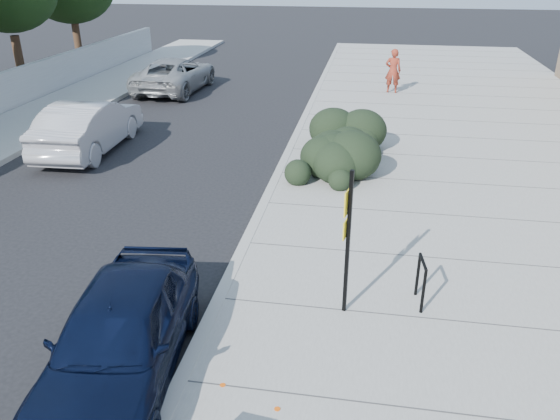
{
  "coord_description": "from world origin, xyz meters",
  "views": [
    {
      "loc": [
        2.3,
        -7.46,
        5.42
      ],
      "look_at": [
        0.74,
        1.85,
        1.0
      ],
      "focal_mm": 35.0,
      "sensor_mm": 36.0,
      "label": 1
    }
  ],
  "objects_px": {
    "bike_rack": "(421,278)",
    "sedan_navy": "(120,335)",
    "pedestrian": "(393,71)",
    "sign_post": "(347,234)",
    "suv_silver": "(175,74)",
    "wagon_silver": "(89,126)"
  },
  "relations": [
    {
      "from": "sedan_navy",
      "to": "wagon_silver",
      "type": "bearing_deg",
      "value": 112.95
    },
    {
      "from": "suv_silver",
      "to": "wagon_silver",
      "type": "bearing_deg",
      "value": 93.45
    },
    {
      "from": "bike_rack",
      "to": "sedan_navy",
      "type": "bearing_deg",
      "value": -158.06
    },
    {
      "from": "wagon_silver",
      "to": "suv_silver",
      "type": "bearing_deg",
      "value": -91.12
    },
    {
      "from": "sign_post",
      "to": "pedestrian",
      "type": "height_order",
      "value": "sign_post"
    },
    {
      "from": "wagon_silver",
      "to": "pedestrian",
      "type": "height_order",
      "value": "pedestrian"
    },
    {
      "from": "bike_rack",
      "to": "sedan_navy",
      "type": "relative_size",
      "value": 0.2
    },
    {
      "from": "wagon_silver",
      "to": "pedestrian",
      "type": "xyz_separation_m",
      "value": [
        9.15,
        8.77,
        0.28
      ]
    },
    {
      "from": "bike_rack",
      "to": "pedestrian",
      "type": "height_order",
      "value": "pedestrian"
    },
    {
      "from": "bike_rack",
      "to": "sign_post",
      "type": "bearing_deg",
      "value": -168.17
    },
    {
      "from": "bike_rack",
      "to": "wagon_silver",
      "type": "relative_size",
      "value": 0.18
    },
    {
      "from": "sign_post",
      "to": "wagon_silver",
      "type": "xyz_separation_m",
      "value": [
        -8.1,
        7.29,
        -0.78
      ]
    },
    {
      "from": "bike_rack",
      "to": "suv_silver",
      "type": "relative_size",
      "value": 0.16
    },
    {
      "from": "suv_silver",
      "to": "pedestrian",
      "type": "bearing_deg",
      "value": -174.19
    },
    {
      "from": "sign_post",
      "to": "wagon_silver",
      "type": "height_order",
      "value": "sign_post"
    },
    {
      "from": "sign_post",
      "to": "pedestrian",
      "type": "distance_m",
      "value": 16.09
    },
    {
      "from": "bike_rack",
      "to": "suv_silver",
      "type": "bearing_deg",
      "value": 115.9
    },
    {
      "from": "sign_post",
      "to": "sedan_navy",
      "type": "relative_size",
      "value": 0.6
    },
    {
      "from": "bike_rack",
      "to": "pedestrian",
      "type": "relative_size",
      "value": 0.46
    },
    {
      "from": "pedestrian",
      "to": "suv_silver",
      "type": "bearing_deg",
      "value": 5.89
    },
    {
      "from": "bike_rack",
      "to": "wagon_silver",
      "type": "xyz_separation_m",
      "value": [
        -9.32,
        6.88,
        0.13
      ]
    },
    {
      "from": "sign_post",
      "to": "sedan_navy",
      "type": "height_order",
      "value": "sign_post"
    }
  ]
}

